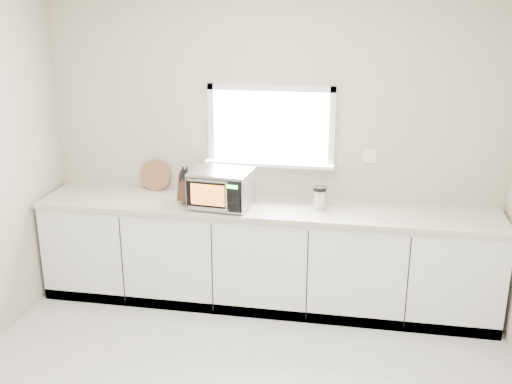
# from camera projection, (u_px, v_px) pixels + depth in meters

# --- Properties ---
(back_wall) EXTENTS (4.00, 0.17, 2.70)m
(back_wall) POSITION_uv_depth(u_px,v_px,m) (271.00, 146.00, 5.23)
(back_wall) COLOR #B8AF92
(back_wall) RESTS_ON ground
(cabinets) EXTENTS (3.92, 0.60, 0.88)m
(cabinets) POSITION_uv_depth(u_px,v_px,m) (265.00, 257.00, 5.23)
(cabinets) COLOR white
(cabinets) RESTS_ON ground
(countertop) EXTENTS (3.92, 0.64, 0.04)m
(countertop) POSITION_uv_depth(u_px,v_px,m) (265.00, 208.00, 5.08)
(countertop) COLOR beige
(countertop) RESTS_ON cabinets
(microwave) EXTENTS (0.52, 0.44, 0.32)m
(microwave) POSITION_uv_depth(u_px,v_px,m) (221.00, 188.00, 5.00)
(microwave) COLOR black
(microwave) RESTS_ON countertop
(knife_block) EXTENTS (0.14, 0.24, 0.33)m
(knife_block) POSITION_uv_depth(u_px,v_px,m) (188.00, 187.00, 5.12)
(knife_block) COLOR #3F2416
(knife_block) RESTS_ON countertop
(cutting_board) EXTENTS (0.28, 0.07, 0.28)m
(cutting_board) POSITION_uv_depth(u_px,v_px,m) (155.00, 175.00, 5.45)
(cutting_board) COLOR #97633A
(cutting_board) RESTS_ON countertop
(coffee_grinder) EXTENTS (0.14, 0.14, 0.19)m
(coffee_grinder) POSITION_uv_depth(u_px,v_px,m) (320.00, 198.00, 4.98)
(coffee_grinder) COLOR silver
(coffee_grinder) RESTS_ON countertop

